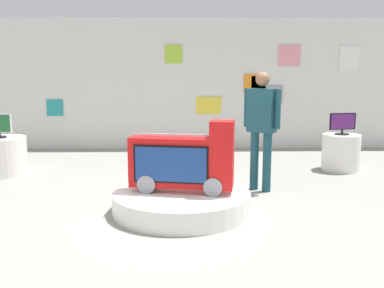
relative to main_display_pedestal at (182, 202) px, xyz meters
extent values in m
plane|color=gray|center=(-0.19, -0.26, -0.12)|extent=(30.00, 30.00, 0.00)
cube|color=silver|center=(-0.19, 4.49, 1.29)|extent=(11.02, 0.10, 2.83)
cube|color=white|center=(3.63, 4.42, 1.85)|extent=(0.43, 0.02, 0.53)
cube|color=gray|center=(2.04, 4.42, 1.07)|extent=(0.33, 0.02, 0.38)
cube|color=teal|center=(-2.77, 4.42, 0.79)|extent=(0.35, 0.02, 0.35)
cube|color=yellow|center=(0.59, 4.42, 0.83)|extent=(0.55, 0.02, 0.38)
cube|color=green|center=(1.67, 4.42, 1.26)|extent=(0.32, 0.02, 0.42)
cube|color=pink|center=(2.33, 4.42, 1.91)|extent=(0.47, 0.02, 0.45)
cube|color=orange|center=(1.59, 4.42, 1.30)|extent=(0.48, 0.02, 0.41)
cube|color=#9ECC33|center=(-0.18, 4.42, 1.93)|extent=(0.37, 0.02, 0.39)
cylinder|color=white|center=(0.00, 0.00, 0.00)|extent=(1.66, 1.66, 0.25)
cylinder|color=gray|center=(-0.39, 0.07, 0.23)|extent=(0.28, 0.37, 0.22)
cylinder|color=gray|center=(0.39, -0.07, 0.23)|extent=(0.28, 0.37, 0.22)
cube|color=red|center=(0.00, 0.00, 0.49)|extent=(1.27, 0.50, 0.59)
cube|color=red|center=(0.48, -0.09, 0.89)|extent=(0.32, 0.33, 0.21)
cube|color=black|center=(-0.12, -0.13, 0.49)|extent=(0.87, 0.17, 0.44)
cube|color=navy|center=(-0.12, -0.13, 0.49)|extent=(0.83, 0.17, 0.40)
cube|color=#B2B2B7|center=(0.00, 0.00, 0.82)|extent=(0.98, 0.21, 0.02)
cylinder|color=white|center=(-2.98, 2.01, 0.18)|extent=(0.81, 0.81, 0.62)
cylinder|color=black|center=(-2.98, 2.01, 0.50)|extent=(0.21, 0.21, 0.02)
cylinder|color=black|center=(-2.98, 2.01, 0.55)|extent=(0.04, 0.04, 0.06)
cylinder|color=white|center=(2.75, 2.23, 0.18)|extent=(0.64, 0.64, 0.62)
cylinder|color=black|center=(2.75, 2.23, 0.50)|extent=(0.24, 0.24, 0.02)
cylinder|color=black|center=(2.75, 2.23, 0.55)|extent=(0.04, 0.04, 0.07)
cube|color=black|center=(2.75, 2.23, 0.72)|extent=(0.47, 0.11, 0.28)
cube|color=#561E6B|center=(2.74, 2.21, 0.72)|extent=(0.43, 0.08, 0.25)
cylinder|color=#194751|center=(1.20, 0.88, 0.30)|extent=(0.12, 0.12, 0.84)
cylinder|color=#194751|center=(1.04, 1.00, 0.30)|extent=(0.12, 0.12, 0.84)
cube|color=#194751|center=(1.12, 0.94, 1.02)|extent=(0.42, 0.39, 0.61)
sphere|color=#8C6647|center=(1.12, 0.94, 1.45)|extent=(0.20, 0.20, 0.20)
cylinder|color=#194751|center=(1.31, 0.80, 1.05)|extent=(0.08, 0.08, 0.55)
cylinder|color=#194751|center=(0.93, 1.09, 1.05)|extent=(0.08, 0.08, 0.55)
camera|label=1|loc=(0.02, -5.05, 1.54)|focal=40.50mm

